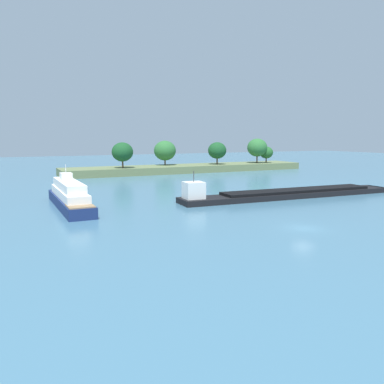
% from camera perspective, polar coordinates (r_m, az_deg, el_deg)
% --- Properties ---
extents(ground_plane, '(400.00, 400.00, 0.00)m').
position_cam_1_polar(ground_plane, '(50.69, 15.84, -5.08)').
color(ground_plane, teal).
extents(treeline_island, '(79.17, 12.87, 10.48)m').
position_cam_1_polar(treeline_island, '(126.49, 0.12, 4.30)').
color(treeline_island, '#66754C').
rests_on(treeline_island, ground).
extents(cargo_barge, '(44.00, 7.22, 5.57)m').
position_cam_1_polar(cargo_barge, '(74.93, 13.43, -0.18)').
color(cargo_barge, black).
rests_on(cargo_barge, ground).
extents(white_riverboat, '(4.02, 22.37, 6.72)m').
position_cam_1_polar(white_riverboat, '(65.50, -17.29, -0.57)').
color(white_riverboat, navy).
rests_on(white_riverboat, ground).
extents(channel_buoy_red, '(0.70, 0.70, 1.90)m').
position_cam_1_polar(channel_buoy_red, '(68.30, 0.66, -0.73)').
color(channel_buoy_red, red).
rests_on(channel_buoy_red, ground).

